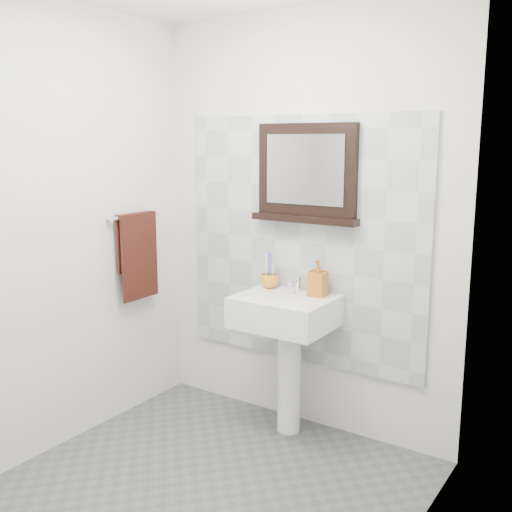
{
  "coord_description": "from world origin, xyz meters",
  "views": [
    {
      "loc": [
        1.75,
        -2.03,
        1.75
      ],
      "look_at": [
        0.03,
        0.55,
        1.15
      ],
      "focal_mm": 42.0,
      "sensor_mm": 36.0,
      "label": 1
    }
  ],
  "objects_px": {
    "pedestal_sink": "(286,326)",
    "hand_towel": "(137,249)",
    "soap_dispenser": "(318,278)",
    "toothbrush_cup": "(269,281)",
    "framed_mirror": "(307,175)"
  },
  "relations": [
    {
      "from": "hand_towel",
      "to": "framed_mirror",
      "type": "bearing_deg",
      "value": 22.3
    },
    {
      "from": "pedestal_sink",
      "to": "framed_mirror",
      "type": "xyz_separation_m",
      "value": [
        0.02,
        0.19,
        0.87
      ]
    },
    {
      "from": "pedestal_sink",
      "to": "toothbrush_cup",
      "type": "distance_m",
      "value": 0.31
    },
    {
      "from": "soap_dispenser",
      "to": "pedestal_sink",
      "type": "bearing_deg",
      "value": -148.33
    },
    {
      "from": "soap_dispenser",
      "to": "framed_mirror",
      "type": "relative_size",
      "value": 0.32
    },
    {
      "from": "pedestal_sink",
      "to": "hand_towel",
      "type": "relative_size",
      "value": 1.75
    },
    {
      "from": "soap_dispenser",
      "to": "framed_mirror",
      "type": "xyz_separation_m",
      "value": [
        -0.13,
        0.08,
        0.58
      ]
    },
    {
      "from": "hand_towel",
      "to": "soap_dispenser",
      "type": "bearing_deg",
      "value": 16.36
    },
    {
      "from": "toothbrush_cup",
      "to": "framed_mirror",
      "type": "distance_m",
      "value": 0.68
    },
    {
      "from": "toothbrush_cup",
      "to": "soap_dispenser",
      "type": "bearing_deg",
      "value": -0.6
    },
    {
      "from": "pedestal_sink",
      "to": "toothbrush_cup",
      "type": "height_order",
      "value": "pedestal_sink"
    },
    {
      "from": "hand_towel",
      "to": "pedestal_sink",
      "type": "bearing_deg",
      "value": 12.77
    },
    {
      "from": "toothbrush_cup",
      "to": "framed_mirror",
      "type": "bearing_deg",
      "value": 19.86
    },
    {
      "from": "pedestal_sink",
      "to": "hand_towel",
      "type": "bearing_deg",
      "value": -167.23
    },
    {
      "from": "toothbrush_cup",
      "to": "soap_dispenser",
      "type": "distance_m",
      "value": 0.34
    }
  ]
}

